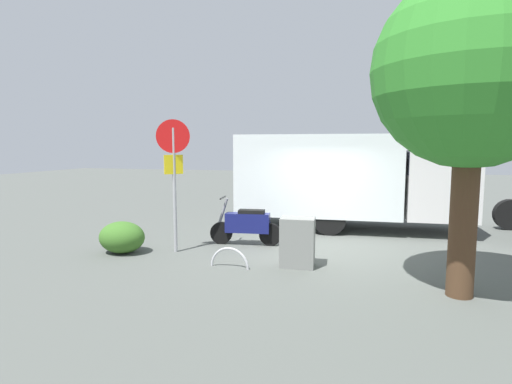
# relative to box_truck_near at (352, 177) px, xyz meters

# --- Properties ---
(ground_plane) EXTENTS (60.00, 60.00, 0.00)m
(ground_plane) POSITION_rel_box_truck_near_xyz_m (0.59, 2.89, -1.57)
(ground_plane) COLOR #4D514D
(box_truck_near) EXTENTS (8.44, 2.54, 2.79)m
(box_truck_near) POSITION_rel_box_truck_near_xyz_m (0.00, 0.00, 0.00)
(box_truck_near) COLOR black
(box_truck_near) RESTS_ON ground
(motorcycle) EXTENTS (1.81, 0.57, 1.20)m
(motorcycle) POSITION_rel_box_truck_near_xyz_m (2.42, 2.70, -1.05)
(motorcycle) COLOR black
(motorcycle) RESTS_ON ground
(stop_sign) EXTENTS (0.71, 0.33, 3.06)m
(stop_sign) POSITION_rel_box_truck_near_xyz_m (3.83, 3.81, 0.47)
(stop_sign) COLOR #9E9EA3
(stop_sign) RESTS_ON ground
(street_tree) EXTENTS (3.07, 3.07, 5.17)m
(street_tree) POSITION_rel_box_truck_near_xyz_m (-1.97, 5.13, 2.03)
(street_tree) COLOR #47301E
(street_tree) RESTS_ON ground
(utility_cabinet) EXTENTS (0.72, 0.53, 1.01)m
(utility_cabinet) POSITION_rel_box_truck_near_xyz_m (0.89, 4.19, -1.06)
(utility_cabinet) COLOR slate
(utility_cabinet) RESTS_ON ground
(bike_rack_hoop) EXTENTS (0.85, 0.12, 0.85)m
(bike_rack_hoop) POSITION_rel_box_truck_near_xyz_m (2.21, 4.65, -1.57)
(bike_rack_hoop) COLOR #B7B7BC
(bike_rack_hoop) RESTS_ON ground
(shrub_near_sign) EXTENTS (1.07, 0.88, 0.73)m
(shrub_near_sign) POSITION_rel_box_truck_near_xyz_m (4.98, 4.21, -1.20)
(shrub_near_sign) COLOR #376523
(shrub_near_sign) RESTS_ON ground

